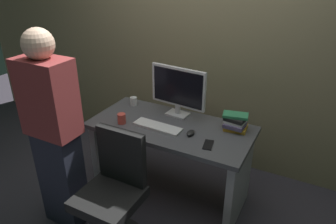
{
  "coord_description": "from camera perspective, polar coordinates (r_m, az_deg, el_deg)",
  "views": [
    {
      "loc": [
        1.1,
        -2.14,
        2.04
      ],
      "look_at": [
        0.0,
        -0.05,
        0.89
      ],
      "focal_mm": 33.68,
      "sensor_mm": 36.0,
      "label": 1
    }
  ],
  "objects": [
    {
      "name": "desk",
      "position": [
        2.85,
        0.47,
        -6.5
      ],
      "size": [
        1.41,
        0.67,
        0.74
      ],
      "color": "#4C4C51",
      "rests_on": "ground"
    },
    {
      "name": "cup_by_monitor",
      "position": [
        3.11,
        -6.24,
        1.94
      ],
      "size": [
        0.07,
        0.07,
        0.08
      ],
      "primitive_type": "cylinder",
      "color": "silver",
      "rests_on": "desk"
    },
    {
      "name": "cup_near_keyboard",
      "position": [
        2.78,
        -8.39,
        -1.18
      ],
      "size": [
        0.07,
        0.07,
        0.09
      ],
      "primitive_type": "cylinder",
      "color": "#D84C3F",
      "rests_on": "desk"
    },
    {
      "name": "keyboard",
      "position": [
        2.69,
        -1.9,
        -2.64
      ],
      "size": [
        0.44,
        0.15,
        0.02
      ],
      "primitive_type": "cube",
      "rotation": [
        0.0,
        0.0,
        -0.05
      ],
      "color": "white",
      "rests_on": "desk"
    },
    {
      "name": "person_at_desk",
      "position": [
        2.55,
        -19.88,
        -3.74
      ],
      "size": [
        0.4,
        0.24,
        1.64
      ],
      "color": "#262838",
      "rests_on": "ground"
    },
    {
      "name": "ground_plane",
      "position": [
        3.15,
        0.44,
        -14.35
      ],
      "size": [
        9.0,
        9.0,
        0.0
      ],
      "primitive_type": "plane",
      "color": "#3D3842"
    },
    {
      "name": "office_chair",
      "position": [
        2.48,
        -9.78,
        -14.98
      ],
      "size": [
        0.52,
        0.52,
        0.94
      ],
      "color": "black",
      "rests_on": "ground"
    },
    {
      "name": "book_stack",
      "position": [
        2.69,
        12.08,
        -1.86
      ],
      "size": [
        0.23,
        0.19,
        0.14
      ],
      "color": "gold",
      "rests_on": "desk"
    },
    {
      "name": "mouse",
      "position": [
        2.59,
        4.12,
        -3.77
      ],
      "size": [
        0.06,
        0.1,
        0.03
      ],
      "primitive_type": "ellipsoid",
      "color": "black",
      "rests_on": "desk"
    },
    {
      "name": "monitor",
      "position": [
        2.81,
        1.83,
        4.18
      ],
      "size": [
        0.54,
        0.16,
        0.46
      ],
      "color": "silver",
      "rests_on": "desk"
    },
    {
      "name": "cell_phone",
      "position": [
        2.47,
        7.29,
        -5.9
      ],
      "size": [
        0.1,
        0.15,
        0.01
      ],
      "primitive_type": "cube",
      "rotation": [
        0.0,
        0.0,
        0.19
      ],
      "color": "black",
      "rests_on": "desk"
    },
    {
      "name": "wall_back",
      "position": [
        3.2,
        7.56,
        16.05
      ],
      "size": [
        6.4,
        0.1,
        3.0
      ],
      "primitive_type": "cube",
      "color": "#8C7F5B",
      "rests_on": "ground"
    }
  ]
}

